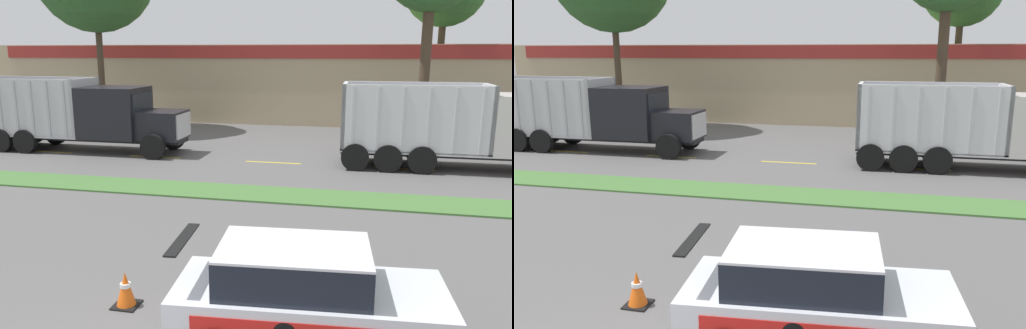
# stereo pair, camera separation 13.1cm
# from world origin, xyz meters

# --- Properties ---
(grass_verge) EXTENTS (120.00, 1.84, 0.06)m
(grass_verge) POSITION_xyz_m (0.00, 11.03, 0.03)
(grass_verge) COLOR #477538
(grass_verge) RESTS_ON ground_plane
(centre_line_2) EXTENTS (2.40, 0.14, 0.01)m
(centre_line_2) POSITION_xyz_m (-11.00, 15.95, 0.00)
(centre_line_2) COLOR yellow
(centre_line_2) RESTS_ON ground_plane
(centre_line_3) EXTENTS (2.40, 0.14, 0.01)m
(centre_line_3) POSITION_xyz_m (-5.60, 15.95, 0.00)
(centre_line_3) COLOR yellow
(centre_line_3) RESTS_ON ground_plane
(centre_line_4) EXTENTS (2.40, 0.14, 0.01)m
(centre_line_4) POSITION_xyz_m (-0.20, 15.95, 0.00)
(centre_line_4) COLOR yellow
(centre_line_4) RESTS_ON ground_plane
(centre_line_5) EXTENTS (2.40, 0.14, 0.01)m
(centre_line_5) POSITION_xyz_m (5.20, 15.95, 0.00)
(centre_line_5) COLOR yellow
(centre_line_5) RESTS_ON ground_plane
(dump_truck_lead) EXTENTS (10.70, 2.67, 3.40)m
(dump_truck_lead) POSITION_xyz_m (8.74, 16.40, 1.60)
(dump_truck_lead) COLOR black
(dump_truck_lead) RESTS_ON ground_plane
(dump_truck_mid) EXTENTS (10.59, 2.67, 3.43)m
(dump_truck_mid) POSITION_xyz_m (-8.98, 16.63, 1.61)
(dump_truck_mid) COLOR black
(dump_truck_mid) RESTS_ON ground_plane
(rally_car) EXTENTS (4.49, 2.22, 1.66)m
(rally_car) POSITION_xyz_m (2.76, 2.86, 0.83)
(rally_car) COLOR silver
(rally_car) RESTS_ON ground_plane
(traffic_cone) EXTENTS (0.47, 0.47, 0.67)m
(traffic_cone) POSITION_xyz_m (-0.60, 3.25, 0.33)
(traffic_cone) COLOR black
(traffic_cone) RESTS_ON ground_plane
(store_building_backdrop) EXTENTS (42.59, 12.10, 5.07)m
(store_building_backdrop) POSITION_xyz_m (-1.04, 32.87, 2.54)
(store_building_backdrop) COLOR tan
(store_building_backdrop) RESTS_ON ground_plane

